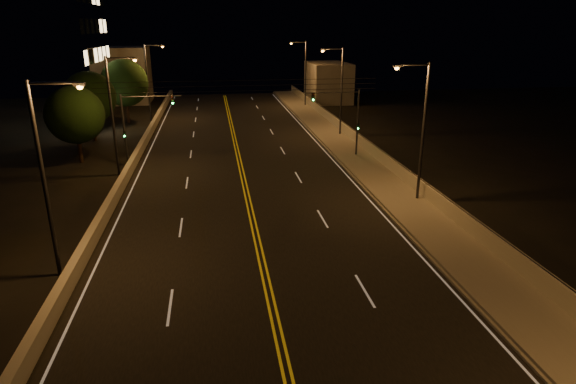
{
  "coord_description": "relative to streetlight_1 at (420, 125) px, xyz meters",
  "views": [
    {
      "loc": [
        -2.16,
        -8.62,
        11.92
      ],
      "look_at": [
        2.0,
        18.0,
        2.5
      ],
      "focal_mm": 30.0,
      "sensor_mm": 36.0,
      "label": 1
    }
  ],
  "objects": [
    {
      "name": "jersey_barrier",
      "position": [
        -20.89,
        -1.54,
        -5.08
      ],
      "size": [
        0.45,
        120.0,
        0.88
      ],
      "primitive_type": "cube",
      "color": "#AFA891",
      "rests_on": "ground"
    },
    {
      "name": "streetlight_5",
      "position": [
        -21.47,
        10.05,
        0.0
      ],
      "size": [
        2.55,
        0.28,
        9.6
      ],
      "color": "#2D2D33",
      "rests_on": "ground"
    },
    {
      "name": "streetlight_6",
      "position": [
        -21.47,
        34.22,
        0.0
      ],
      "size": [
        2.55,
        0.28,
        9.6
      ],
      "color": "#2D2D33",
      "rests_on": "ground"
    },
    {
      "name": "tree_1",
      "position": [
        -26.48,
        23.47,
        -0.88
      ],
      "size": [
        5.43,
        5.43,
        7.36
      ],
      "color": "black",
      "rests_on": "ground"
    },
    {
      "name": "tree_2",
      "position": [
        -24.46,
        33.43,
        -0.53
      ],
      "size": [
        5.84,
        5.84,
        7.92
      ],
      "color": "black",
      "rests_on": "ground"
    },
    {
      "name": "overhead_wires",
      "position": [
        -11.53,
        7.96,
        1.88
      ],
      "size": [
        22.0,
        0.03,
        0.83
      ],
      "color": "black"
    },
    {
      "name": "sidewalk",
      "position": [
        -0.73,
        -1.54,
        -5.37
      ],
      "size": [
        3.6,
        120.0,
        0.3
      ],
      "primitive_type": "cube",
      "color": "gray",
      "rests_on": "ground"
    },
    {
      "name": "lane_markings",
      "position": [
        -11.53,
        -1.61,
        -5.5
      ],
      "size": [
        17.32,
        116.0,
        0.0
      ],
      "color": "silver",
      "rests_on": "road"
    },
    {
      "name": "streetlight_2",
      "position": [
        0.0,
        21.38,
        0.0
      ],
      "size": [
        2.55,
        0.28,
        9.6
      ],
      "color": "#2D2D33",
      "rests_on": "ground"
    },
    {
      "name": "parapet_wall",
      "position": [
        0.92,
        -1.54,
        -4.72
      ],
      "size": [
        0.3,
        120.0,
        1.0
      ],
      "primitive_type": "cube",
      "color": "#AFA891",
      "rests_on": "sidewalk"
    },
    {
      "name": "distant_building_right",
      "position": [
        4.97,
        47.22,
        -2.46
      ],
      "size": [
        6.0,
        10.0,
        6.11
      ],
      "primitive_type": "cube",
      "color": "gray",
      "rests_on": "ground"
    },
    {
      "name": "curb",
      "position": [
        -2.6,
        -1.54,
        -5.44
      ],
      "size": [
        0.14,
        120.0,
        0.15
      ],
      "primitive_type": "cube",
      "color": "gray",
      "rests_on": "ground"
    },
    {
      "name": "streetlight_3",
      "position": [
        0.0,
        42.17,
        0.0
      ],
      "size": [
        2.55,
        0.28,
        9.6
      ],
      "color": "#2D2D33",
      "rests_on": "ground"
    },
    {
      "name": "streetlight_1",
      "position": [
        0.0,
        0.0,
        0.0
      ],
      "size": [
        2.55,
        0.28,
        9.6
      ],
      "color": "#2D2D33",
      "rests_on": "ground"
    },
    {
      "name": "traffic_signal_right",
      "position": [
        -1.51,
        12.36,
        -1.54
      ],
      "size": [
        5.11,
        0.31,
        6.33
      ],
      "color": "#2D2D33",
      "rests_on": "ground"
    },
    {
      "name": "tree_0",
      "position": [
        -25.78,
        14.55,
        -1.18
      ],
      "size": [
        5.07,
        5.07,
        6.88
      ],
      "color": "black",
      "rests_on": "ground"
    },
    {
      "name": "parapet_rail",
      "position": [
        0.92,
        -1.54,
        -4.19
      ],
      "size": [
        0.06,
        120.0,
        0.06
      ],
      "primitive_type": "cylinder",
      "rotation": [
        1.57,
        0.0,
        0.0
      ],
      "color": "black",
      "rests_on": "parapet_wall"
    },
    {
      "name": "traffic_signal_left",
      "position": [
        -20.35,
        12.36,
        -1.54
      ],
      "size": [
        5.11,
        0.31,
        6.33
      ],
      "color": "#2D2D33",
      "rests_on": "ground"
    },
    {
      "name": "distant_building_left",
      "position": [
        -27.53,
        51.05,
        -1.22
      ],
      "size": [
        8.0,
        8.0,
        8.59
      ],
      "primitive_type": "cube",
      "color": "gray",
      "rests_on": "ground"
    },
    {
      "name": "road",
      "position": [
        -11.53,
        -1.54,
        -5.51
      ],
      "size": [
        18.0,
        120.0,
        0.02
      ],
      "primitive_type": "cube",
      "color": "black",
      "rests_on": "ground"
    },
    {
      "name": "streetlight_4",
      "position": [
        -21.47,
        -7.14,
        0.0
      ],
      "size": [
        2.55,
        0.28,
        9.6
      ],
      "color": "#2D2D33",
      "rests_on": "ground"
    }
  ]
}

